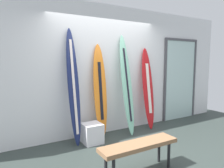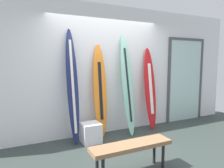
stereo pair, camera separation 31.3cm
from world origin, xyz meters
name	(u,v)px [view 2 (the right image)]	position (x,y,z in m)	size (l,w,h in m)	color
ground	(135,154)	(0.00, 0.00, -0.02)	(8.00, 8.00, 0.04)	#2F3935
wall_back	(104,70)	(0.00, 1.30, 1.40)	(7.20, 0.20, 2.80)	silver
surfboard_navy	(73,87)	(-0.82, 0.95, 1.10)	(0.23, 0.42, 2.23)	navy
surfboard_sunset	(100,91)	(-0.21, 1.04, 0.96)	(0.29, 0.28, 1.95)	orange
surfboard_seafoam	(127,85)	(0.39, 0.94, 1.07)	(0.25, 0.49, 2.18)	#85CCAD
surfboard_crimson	(150,89)	(1.03, 0.99, 0.94)	(0.30, 0.39, 1.91)	red
display_block_left	(91,133)	(-0.52, 0.80, 0.19)	(0.36, 0.36, 0.38)	white
glass_door	(185,78)	(2.32, 1.18, 1.13)	(1.19, 0.06, 2.20)	silver
bench	(131,147)	(-0.39, -0.52, 0.39)	(1.20, 0.30, 0.45)	#8E6544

